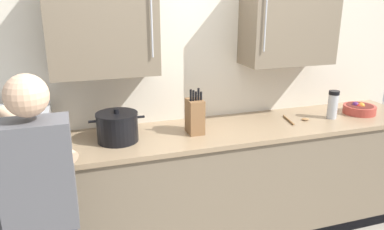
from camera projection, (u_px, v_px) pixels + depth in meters
name	position (u px, v px, depth m)	size (l,w,h in m)	color
back_wall_tiled	(196.00, 57.00, 2.93)	(3.90, 0.44, 2.73)	beige
counter_unit	(208.00, 186.00, 2.94)	(3.58, 0.65, 0.94)	#756651
fruit_bowl	(359.00, 109.00, 3.18)	(0.27, 0.27, 0.10)	#AD3D33
knife_block	(195.00, 116.00, 2.70)	(0.11, 0.15, 0.34)	brown
wooden_spoon	(297.00, 119.00, 3.01)	(0.20, 0.22, 0.02)	#A37547
thermos_flask	(333.00, 104.00, 3.03)	(0.09, 0.09, 0.23)	#B7BABF
stock_pot	(117.00, 127.00, 2.56)	(0.38, 0.29, 0.23)	black
person_figure	(40.00, 200.00, 1.84)	(0.44, 0.55, 1.58)	#282D3D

